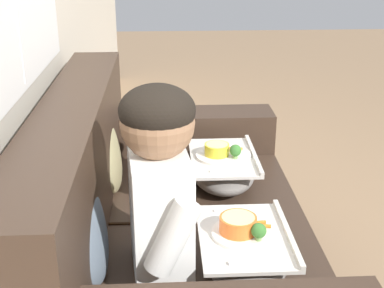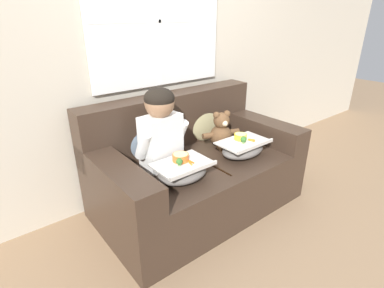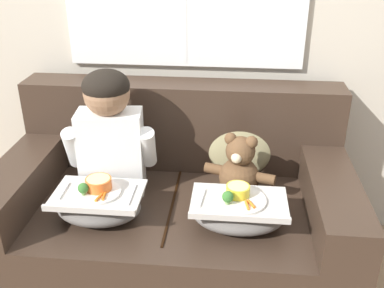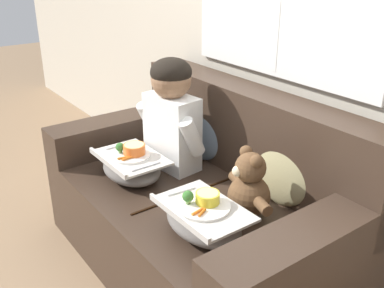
{
  "view_description": "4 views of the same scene",
  "coord_description": "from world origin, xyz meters",
  "px_view_note": "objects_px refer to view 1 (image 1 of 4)",
  "views": [
    {
      "loc": [
        -1.8,
        0.05,
        1.52
      ],
      "look_at": [
        0.09,
        -0.05,
        0.77
      ],
      "focal_mm": 50.0,
      "sensor_mm": 36.0,
      "label": 1
    },
    {
      "loc": [
        -1.47,
        -1.74,
        1.61
      ],
      "look_at": [
        -0.07,
        0.0,
        0.63
      ],
      "focal_mm": 28.0,
      "sensor_mm": 36.0,
      "label": 2
    },
    {
      "loc": [
        0.28,
        -1.9,
        1.71
      ],
      "look_at": [
        0.09,
        -0.0,
        0.79
      ],
      "focal_mm": 42.0,
      "sensor_mm": 36.0,
      "label": 3
    },
    {
      "loc": [
        1.65,
        -1.23,
        1.65
      ],
      "look_at": [
        -0.0,
        -0.02,
        0.75
      ],
      "focal_mm": 42.0,
      "sensor_mm": 36.0,
      "label": 4
    }
  ],
  "objects_px": {
    "teddy_bear": "(162,156)",
    "lap_tray_teddy": "(223,169)",
    "couch": "(164,252)",
    "throw_pillow_behind_child": "(85,227)",
    "throw_pillow_behind_teddy": "(105,149)",
    "child_figure": "(159,176)",
    "lap_tray_child": "(244,250)"
  },
  "relations": [
    {
      "from": "teddy_bear",
      "to": "lap_tray_child",
      "type": "xyz_separation_m",
      "value": [
        -0.65,
        -0.27,
        -0.07
      ]
    },
    {
      "from": "throw_pillow_behind_teddy",
      "to": "couch",
      "type": "bearing_deg",
      "value": -143.05
    },
    {
      "from": "throw_pillow_behind_child",
      "to": "throw_pillow_behind_teddy",
      "type": "xyz_separation_m",
      "value": [
        0.65,
        0.0,
        0.0
      ]
    },
    {
      "from": "throw_pillow_behind_teddy",
      "to": "lap_tray_child",
      "type": "distance_m",
      "value": 0.83
    },
    {
      "from": "teddy_bear",
      "to": "lap_tray_child",
      "type": "relative_size",
      "value": 0.88
    },
    {
      "from": "couch",
      "to": "lap_tray_teddy",
      "type": "bearing_deg",
      "value": -39.32
    },
    {
      "from": "lap_tray_child",
      "to": "throw_pillow_behind_teddy",
      "type": "bearing_deg",
      "value": 38.1
    },
    {
      "from": "couch",
      "to": "throw_pillow_behind_child",
      "type": "distance_m",
      "value": 0.51
    },
    {
      "from": "couch",
      "to": "child_figure",
      "type": "distance_m",
      "value": 0.58
    },
    {
      "from": "throw_pillow_behind_child",
      "to": "child_figure",
      "type": "xyz_separation_m",
      "value": [
        0.0,
        -0.24,
        0.17
      ]
    },
    {
      "from": "lap_tray_child",
      "to": "teddy_bear",
      "type": "bearing_deg",
      "value": 22.5
    },
    {
      "from": "couch",
      "to": "throw_pillow_behind_child",
      "type": "xyz_separation_m",
      "value": [
        -0.32,
        0.24,
        0.31
      ]
    },
    {
      "from": "child_figure",
      "to": "teddy_bear",
      "type": "xyz_separation_m",
      "value": [
        0.65,
        -0.0,
        -0.21
      ]
    },
    {
      "from": "couch",
      "to": "lap_tray_teddy",
      "type": "xyz_separation_m",
      "value": [
        0.32,
        -0.26,
        0.21
      ]
    },
    {
      "from": "teddy_bear",
      "to": "lap_tray_teddy",
      "type": "xyz_separation_m",
      "value": [
        0.0,
        -0.27,
        -0.07
      ]
    },
    {
      "from": "child_figure",
      "to": "lap_tray_teddy",
      "type": "bearing_deg",
      "value": -22.77
    },
    {
      "from": "couch",
      "to": "lap_tray_child",
      "type": "xyz_separation_m",
      "value": [
        -0.32,
        -0.26,
        0.21
      ]
    },
    {
      "from": "throw_pillow_behind_teddy",
      "to": "teddy_bear",
      "type": "xyz_separation_m",
      "value": [
        -0.0,
        -0.24,
        -0.04
      ]
    },
    {
      "from": "throw_pillow_behind_child",
      "to": "teddy_bear",
      "type": "distance_m",
      "value": 0.69
    },
    {
      "from": "throw_pillow_behind_teddy",
      "to": "child_figure",
      "type": "distance_m",
      "value": 0.71
    },
    {
      "from": "lap_tray_child",
      "to": "couch",
      "type": "bearing_deg",
      "value": 39.21
    },
    {
      "from": "couch",
      "to": "lap_tray_child",
      "type": "bearing_deg",
      "value": -140.79
    },
    {
      "from": "throw_pillow_behind_teddy",
      "to": "lap_tray_teddy",
      "type": "distance_m",
      "value": 0.52
    },
    {
      "from": "throw_pillow_behind_teddy",
      "to": "lap_tray_teddy",
      "type": "height_order",
      "value": "throw_pillow_behind_teddy"
    },
    {
      "from": "throw_pillow_behind_teddy",
      "to": "lap_tray_child",
      "type": "height_order",
      "value": "throw_pillow_behind_teddy"
    },
    {
      "from": "couch",
      "to": "lap_tray_teddy",
      "type": "relative_size",
      "value": 4.03
    },
    {
      "from": "couch",
      "to": "lap_tray_child",
      "type": "height_order",
      "value": "couch"
    },
    {
      "from": "couch",
      "to": "throw_pillow_behind_teddy",
      "type": "height_order",
      "value": "couch"
    },
    {
      "from": "throw_pillow_behind_teddy",
      "to": "lap_tray_child",
      "type": "xyz_separation_m",
      "value": [
        -0.65,
        -0.51,
        -0.1
      ]
    },
    {
      "from": "throw_pillow_behind_child",
      "to": "child_figure",
      "type": "relative_size",
      "value": 0.62
    },
    {
      "from": "child_figure",
      "to": "lap_tray_teddy",
      "type": "relative_size",
      "value": 1.49
    },
    {
      "from": "lap_tray_teddy",
      "to": "throw_pillow_behind_teddy",
      "type": "bearing_deg",
      "value": 89.91
    }
  ]
}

